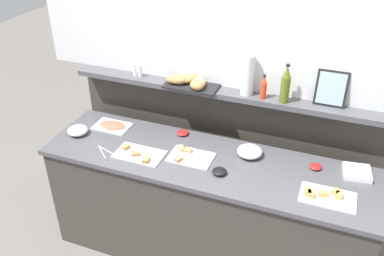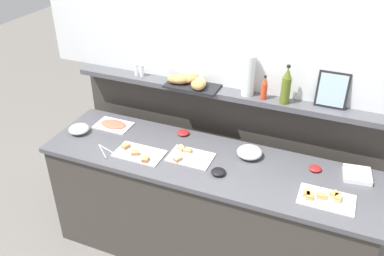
% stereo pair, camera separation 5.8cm
% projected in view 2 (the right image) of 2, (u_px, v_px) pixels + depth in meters
% --- Properties ---
extents(ground_plane, '(12.00, 12.00, 0.00)m').
position_uv_depth(ground_plane, '(227.00, 205.00, 3.74)').
color(ground_plane, slate).
extents(buffet_counter, '(2.31, 0.65, 0.90)m').
position_uv_depth(buffet_counter, '(205.00, 209.00, 3.03)').
color(buffet_counter, '#3D3833').
rests_on(buffet_counter, ground_plane).
extents(back_ledge_unit, '(2.44, 0.22, 1.23)m').
position_uv_depth(back_ledge_unit, '(227.00, 152.00, 3.33)').
color(back_ledge_unit, '#3D3833').
rests_on(back_ledge_unit, ground_plane).
extents(sandwich_platter_rear, '(0.33, 0.20, 0.04)m').
position_uv_depth(sandwich_platter_rear, '(325.00, 198.00, 2.45)').
color(sandwich_platter_rear, white).
rests_on(sandwich_platter_rear, buffet_counter).
extents(sandwich_platter_side, '(0.30, 0.21, 0.04)m').
position_uv_depth(sandwich_platter_side, '(189.00, 156.00, 2.82)').
color(sandwich_platter_side, white).
rests_on(sandwich_platter_side, buffet_counter).
extents(sandwich_platter_front, '(0.34, 0.20, 0.04)m').
position_uv_depth(sandwich_platter_front, '(139.00, 153.00, 2.85)').
color(sandwich_platter_front, silver).
rests_on(sandwich_platter_front, buffet_counter).
extents(cold_cuts_platter, '(0.28, 0.19, 0.02)m').
position_uv_depth(cold_cuts_platter, '(113.00, 125.00, 3.18)').
color(cold_cuts_platter, silver).
rests_on(cold_cuts_platter, buffet_counter).
extents(glass_bowl_large, '(0.15, 0.15, 0.06)m').
position_uv_depth(glass_bowl_large, '(79.00, 129.00, 3.09)').
color(glass_bowl_large, silver).
rests_on(glass_bowl_large, buffet_counter).
extents(glass_bowl_medium, '(0.18, 0.18, 0.07)m').
position_uv_depth(glass_bowl_medium, '(249.00, 153.00, 2.82)').
color(glass_bowl_medium, silver).
rests_on(glass_bowl_medium, buffet_counter).
extents(condiment_bowl_red, '(0.10, 0.10, 0.03)m').
position_uv_depth(condiment_bowl_red, '(218.00, 172.00, 2.66)').
color(condiment_bowl_red, black).
rests_on(condiment_bowl_red, buffet_counter).
extents(condiment_bowl_cream, '(0.09, 0.09, 0.03)m').
position_uv_depth(condiment_bowl_cream, '(183.00, 133.00, 3.07)').
color(condiment_bowl_cream, red).
rests_on(condiment_bowl_cream, buffet_counter).
extents(condiment_bowl_teal, '(0.08, 0.08, 0.03)m').
position_uv_depth(condiment_bowl_teal, '(315.00, 168.00, 2.69)').
color(condiment_bowl_teal, red).
rests_on(condiment_bowl_teal, buffet_counter).
extents(serving_tongs, '(0.18, 0.13, 0.01)m').
position_uv_depth(serving_tongs, '(105.00, 150.00, 2.89)').
color(serving_tongs, '#B7BABF').
rests_on(serving_tongs, buffet_counter).
extents(napkin_stack, '(0.19, 0.19, 0.03)m').
position_uv_depth(napkin_stack, '(357.00, 175.00, 2.63)').
color(napkin_stack, white).
rests_on(napkin_stack, buffet_counter).
extents(hot_sauce_bottle, '(0.04, 0.04, 0.18)m').
position_uv_depth(hot_sauce_bottle, '(264.00, 89.00, 2.82)').
color(hot_sauce_bottle, red).
rests_on(hot_sauce_bottle, back_ledge_unit).
extents(olive_oil_bottle, '(0.06, 0.06, 0.28)m').
position_uv_depth(olive_oil_bottle, '(286.00, 86.00, 2.74)').
color(olive_oil_bottle, '#56661E').
rests_on(olive_oil_bottle, back_ledge_unit).
extents(salt_shaker, '(0.03, 0.03, 0.09)m').
position_uv_depth(salt_shaker, '(137.00, 70.00, 3.18)').
color(salt_shaker, white).
rests_on(salt_shaker, back_ledge_unit).
extents(pepper_shaker, '(0.03, 0.03, 0.09)m').
position_uv_depth(pepper_shaker, '(142.00, 71.00, 3.17)').
color(pepper_shaker, white).
rests_on(pepper_shaker, back_ledge_unit).
extents(bread_basket, '(0.40, 0.29, 0.08)m').
position_uv_depth(bread_basket, '(190.00, 81.00, 3.02)').
color(bread_basket, black).
rests_on(bread_basket, back_ledge_unit).
extents(framed_picture, '(0.20, 0.06, 0.24)m').
position_uv_depth(framed_picture, '(332.00, 90.00, 2.70)').
color(framed_picture, black).
rests_on(framed_picture, back_ledge_unit).
extents(water_carafe, '(0.09, 0.09, 0.29)m').
position_uv_depth(water_carafe, '(249.00, 75.00, 2.84)').
color(water_carafe, silver).
rests_on(water_carafe, back_ledge_unit).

